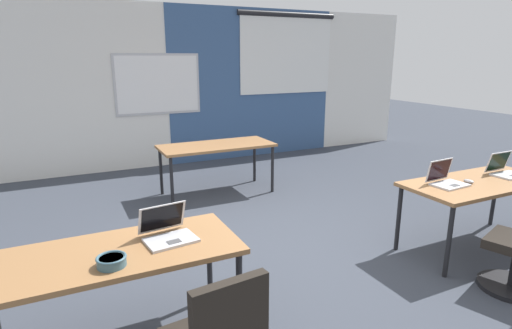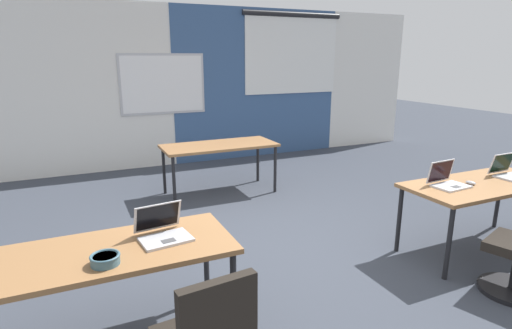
{
  "view_description": "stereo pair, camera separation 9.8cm",
  "coord_description": "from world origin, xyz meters",
  "views": [
    {
      "loc": [
        -1.98,
        -3.15,
        1.93
      ],
      "look_at": [
        -0.19,
        0.53,
        0.85
      ],
      "focal_mm": 28.81,
      "sensor_mm": 36.0,
      "label": 1
    },
    {
      "loc": [
        -1.89,
        -3.19,
        1.93
      ],
      "look_at": [
        -0.19,
        0.53,
        0.85
      ],
      "focal_mm": 28.81,
      "sensor_mm": 36.0,
      "label": 2
    }
  ],
  "objects": [
    {
      "name": "ground_plane",
      "position": [
        0.0,
        0.0,
        0.0
      ],
      "size": [
        24.0,
        24.0,
        0.0
      ],
      "color": "#383D47"
    },
    {
      "name": "desk_near_left",
      "position": [
        -1.75,
        -0.6,
        0.66
      ],
      "size": [
        1.6,
        0.7,
        0.72
      ],
      "color": "olive",
      "rests_on": "ground"
    },
    {
      "name": "mouse_near_right_inner",
      "position": [
        1.59,
        -0.59,
        0.74
      ],
      "size": [
        0.07,
        0.11,
        0.03
      ],
      "color": "#B2B2B7",
      "rests_on": "desk_near_right"
    },
    {
      "name": "laptop_near_right_end",
      "position": [
        2.19,
        -0.57,
        0.77
      ],
      "size": [
        0.33,
        0.29,
        0.23
      ],
      "rotation": [
        0.0,
        0.0,
        0.01
      ],
      "color": "silver",
      "rests_on": "desk_near_right"
    },
    {
      "name": "desk_near_right",
      "position": [
        1.75,
        -0.6,
        0.66
      ],
      "size": [
        1.6,
        0.7,
        0.72
      ],
      "color": "olive",
      "rests_on": "ground"
    },
    {
      "name": "laptop_near_left_inner",
      "position": [
        -1.39,
        -0.56,
        0.77
      ],
      "size": [
        0.37,
        0.35,
        0.23
      ],
      "rotation": [
        0.0,
        0.0,
        0.13
      ],
      "color": "#B7B7BC",
      "rests_on": "desk_near_left"
    },
    {
      "name": "snack_bowl",
      "position": [
        -1.79,
        -0.79,
        0.76
      ],
      "size": [
        0.18,
        0.18,
        0.06
      ],
      "color": "#3D6070",
      "rests_on": "desk_near_left"
    },
    {
      "name": "desk_far_center",
      "position": [
        0.0,
        2.2,
        0.66
      ],
      "size": [
        1.6,
        0.7,
        0.72
      ],
      "color": "olive",
      "rests_on": "ground"
    },
    {
      "name": "back_wall_assembly",
      "position": [
        0.05,
        4.2,
        1.41
      ],
      "size": [
        10.0,
        0.27,
        2.8
      ],
      "color": "silver",
      "rests_on": "ground"
    },
    {
      "name": "laptop_near_right_inner",
      "position": [
        1.34,
        -0.53,
        0.77
      ],
      "size": [
        0.35,
        0.3,
        0.24
      ],
      "rotation": [
        0.0,
        0.0,
        0.07
      ],
      "color": "silver",
      "rests_on": "desk_near_right"
    }
  ]
}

